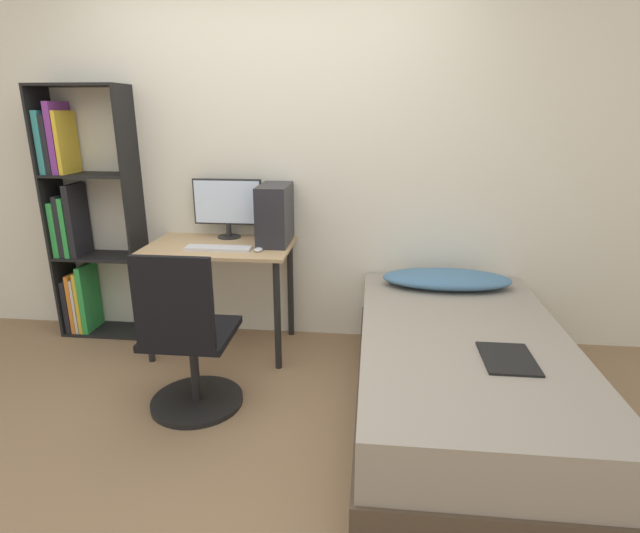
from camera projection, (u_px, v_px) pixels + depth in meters
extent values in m
plane|color=#846647|center=(222.00, 458.00, 2.43)|extent=(14.00, 14.00, 0.00)
cube|color=silver|center=(274.00, 166.00, 3.50)|extent=(8.00, 0.05, 2.50)
cube|color=tan|center=(220.00, 246.00, 3.36)|extent=(0.97, 0.62, 0.02)
cylinder|color=black|center=(147.00, 310.00, 3.27)|extent=(0.04, 0.04, 0.74)
cylinder|color=black|center=(277.00, 316.00, 3.19)|extent=(0.04, 0.04, 0.74)
cylinder|color=black|center=(177.00, 284.00, 3.77)|extent=(0.04, 0.04, 0.74)
cylinder|color=black|center=(291.00, 289.00, 3.68)|extent=(0.04, 0.04, 0.74)
cube|color=black|center=(55.00, 216.00, 3.61)|extent=(0.02, 0.28, 1.79)
cube|color=black|center=(136.00, 217.00, 3.55)|extent=(0.02, 0.28, 1.79)
cube|color=black|center=(111.00, 330.00, 3.84)|extent=(0.59, 0.28, 0.02)
cube|color=black|center=(100.00, 256.00, 3.66)|extent=(0.59, 0.28, 0.02)
cube|color=black|center=(89.00, 175.00, 3.49)|extent=(0.59, 0.28, 0.02)
cube|color=black|center=(77.00, 85.00, 3.31)|extent=(0.59, 0.28, 0.02)
cube|color=black|center=(74.00, 303.00, 3.81)|extent=(0.04, 0.24, 0.40)
cube|color=orange|center=(78.00, 300.00, 3.79)|extent=(0.03, 0.24, 0.45)
cube|color=beige|center=(82.00, 302.00, 3.80)|extent=(0.02, 0.24, 0.42)
cube|color=gold|center=(86.00, 300.00, 3.79)|extent=(0.03, 0.24, 0.47)
cube|color=green|center=(90.00, 297.00, 3.77)|extent=(0.04, 0.24, 0.51)
cube|color=green|center=(62.00, 228.00, 3.63)|extent=(0.04, 0.24, 0.39)
cube|color=black|center=(67.00, 225.00, 3.62)|extent=(0.04, 0.24, 0.44)
cube|color=green|center=(72.00, 226.00, 3.62)|extent=(0.04, 0.24, 0.43)
cube|color=black|center=(78.00, 220.00, 3.60)|extent=(0.04, 0.24, 0.52)
cube|color=teal|center=(49.00, 142.00, 3.45)|extent=(0.04, 0.24, 0.42)
cube|color=black|center=(55.00, 144.00, 3.45)|extent=(0.04, 0.24, 0.39)
cube|color=#7A338E|center=(60.00, 138.00, 3.43)|extent=(0.04, 0.24, 0.48)
cube|color=gold|center=(67.00, 142.00, 3.44)|extent=(0.03, 0.24, 0.42)
cylinder|color=black|center=(197.00, 401.00, 2.89)|extent=(0.53, 0.53, 0.03)
cylinder|color=black|center=(195.00, 368.00, 2.83)|extent=(0.05, 0.05, 0.39)
cube|color=black|center=(192.00, 333.00, 2.76)|extent=(0.46, 0.46, 0.04)
cube|color=black|center=(173.00, 303.00, 2.48)|extent=(0.41, 0.04, 0.48)
cube|color=#4C3D2D|center=(459.00, 397.00, 2.75)|extent=(1.11, 1.99, 0.22)
cube|color=gray|center=(462.00, 357.00, 2.68)|extent=(1.08, 1.95, 0.27)
ellipsoid|color=teal|center=(447.00, 279.00, 3.32)|extent=(0.85, 0.36, 0.11)
cube|color=black|center=(508.00, 359.00, 2.35)|extent=(0.24, 0.32, 0.01)
cylinder|color=black|center=(229.00, 237.00, 3.56)|extent=(0.16, 0.16, 0.01)
cylinder|color=black|center=(229.00, 229.00, 3.54)|extent=(0.04, 0.04, 0.10)
cube|color=black|center=(228.00, 202.00, 3.49)|extent=(0.49, 0.01, 0.32)
cube|color=silver|center=(227.00, 202.00, 3.48)|extent=(0.46, 0.01, 0.30)
cube|color=silver|center=(218.00, 248.00, 3.24)|extent=(0.43, 0.11, 0.02)
cube|color=#232328|center=(275.00, 214.00, 3.35)|extent=(0.20, 0.39, 0.40)
ellipsoid|color=silver|center=(258.00, 249.00, 3.21)|extent=(0.06, 0.09, 0.02)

